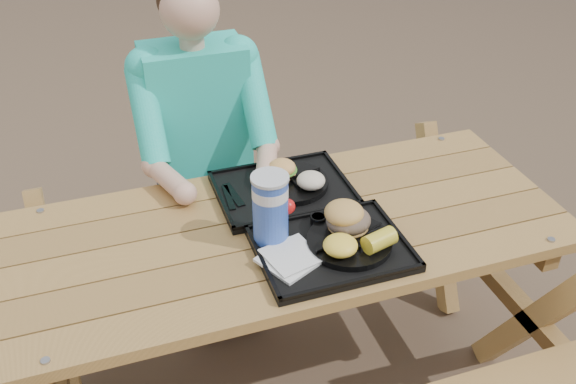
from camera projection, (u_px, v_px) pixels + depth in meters
name	position (u px, v px, depth m)	size (l,w,h in m)	color
ground	(288.00, 380.00, 2.47)	(60.00, 60.00, 0.00)	#999999
picnic_table	(288.00, 310.00, 2.26)	(1.80, 1.49, 0.75)	#999999
tray_near	(331.00, 249.00, 1.94)	(0.45, 0.35, 0.02)	black
tray_far	(283.00, 191.00, 2.20)	(0.45, 0.35, 0.02)	black
plate_near	(349.00, 241.00, 1.94)	(0.26, 0.26, 0.02)	black
plate_far	(291.00, 183.00, 2.20)	(0.26, 0.26, 0.02)	black
napkin_stack	(290.00, 259.00, 1.87)	(0.15, 0.15, 0.02)	silver
soda_cup	(270.00, 210.00, 1.90)	(0.11, 0.11, 0.22)	#173FB1
condiment_bbq	(318.00, 220.00, 2.02)	(0.05, 0.05, 0.03)	black
condiment_mustard	(335.00, 214.00, 2.05)	(0.04, 0.04, 0.03)	gold
sandwich	(349.00, 210.00, 1.94)	(0.13, 0.13, 0.13)	gold
mac_cheese	(340.00, 245.00, 1.86)	(0.10, 0.10, 0.05)	yellow
corn_cob	(379.00, 240.00, 1.88)	(0.10, 0.10, 0.06)	yellow
cutlery_far	(234.00, 195.00, 2.16)	(0.03, 0.15, 0.01)	black
burger	(282.00, 164.00, 2.20)	(0.10, 0.10, 0.09)	#ECA453
baked_beans	(277.00, 188.00, 2.13)	(0.08, 0.08, 0.03)	#532410
potato_salad	(311.00, 180.00, 2.15)	(0.10, 0.10, 0.05)	beige
diner	(203.00, 163.00, 2.58)	(0.48, 0.84, 1.28)	#19B1B1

